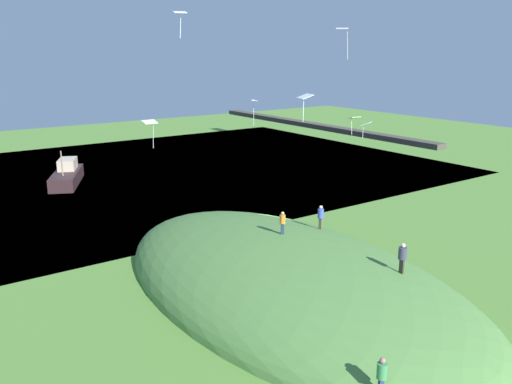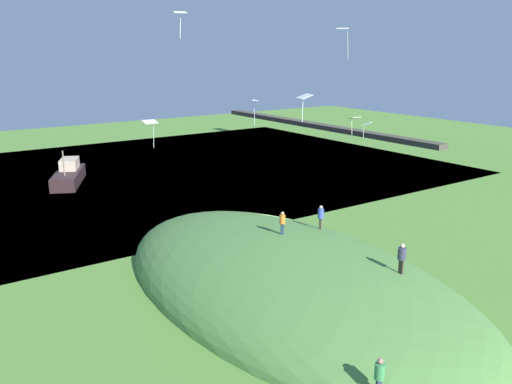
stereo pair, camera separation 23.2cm
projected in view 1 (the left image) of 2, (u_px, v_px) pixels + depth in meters
name	position (u px, v px, depth m)	size (l,w,h in m)	color
ground_plane	(268.00, 248.00, 42.12)	(160.00, 160.00, 0.00)	#558635
lake_water	(123.00, 178.00, 65.93)	(51.21, 80.00, 0.40)	navy
grass_hill	(286.00, 287.00, 35.10)	(31.14, 16.52, 6.42)	#4F803D
bridge_deck_far	(314.00, 126.00, 82.33)	(46.08, 1.80, 0.70)	#474239
boat_on_lake	(67.00, 175.00, 62.14)	(9.12, 6.16, 4.29)	#312022
person_watching_kites	(283.00, 220.00, 35.37)	(0.52, 0.52, 1.57)	#1C324B
person_with_child	(382.00, 372.00, 22.37)	(0.48, 0.48, 1.83)	navy
person_walking_path	(402.00, 255.00, 30.47)	(0.52, 0.52, 1.82)	#342F25
person_on_hilltop	(321.00, 214.00, 37.83)	(0.52, 0.52, 1.75)	brown
kite_0	(343.00, 31.00, 36.93)	(1.00, 0.98, 2.15)	silver
kite_1	(305.00, 97.00, 28.96)	(1.11, 0.90, 1.46)	white
kite_3	(354.00, 119.00, 36.64)	(0.59, 0.82, 1.22)	white
kite_4	(254.00, 103.00, 45.40)	(0.81, 0.80, 2.14)	white
kite_6	(366.00, 124.00, 41.25)	(1.11, 1.23, 1.32)	white
kite_8	(150.00, 123.00, 37.52)	(0.73, 1.03, 2.02)	white
kite_9	(180.00, 14.00, 31.80)	(0.70, 0.87, 1.58)	white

